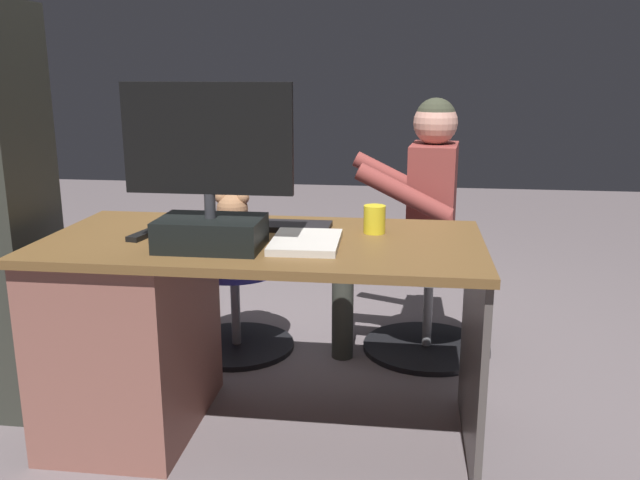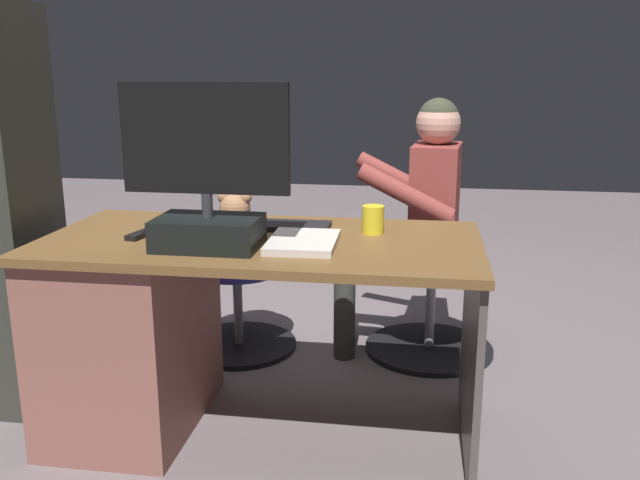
{
  "view_description": "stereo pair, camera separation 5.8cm",
  "coord_description": "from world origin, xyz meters",
  "views": [
    {
      "loc": [
        -0.49,
        2.6,
        1.3
      ],
      "look_at": [
        -0.16,
        0.08,
        0.65
      ],
      "focal_mm": 37.85,
      "sensor_mm": 36.0,
      "label": 1
    },
    {
      "loc": [
        -0.54,
        2.59,
        1.3
      ],
      "look_at": [
        -0.16,
        0.08,
        0.65
      ],
      "focal_mm": 37.85,
      "sensor_mm": 36.0,
      "label": 2
    }
  ],
  "objects": [
    {
      "name": "monitor",
      "position": [
        0.14,
        0.56,
        0.91
      ],
      "size": [
        0.54,
        0.23,
        0.53
      ],
      "color": "black",
      "rests_on": "desk"
    },
    {
      "name": "ground_plane",
      "position": [
        0.0,
        0.0,
        0.0
      ],
      "size": [
        10.0,
        10.0,
        0.0
      ],
      "primitive_type": "plane",
      "color": "slate"
    },
    {
      "name": "person",
      "position": [
        -0.51,
        -0.41,
        0.69
      ],
      "size": [
        0.57,
        0.51,
        1.18
      ],
      "color": "brown",
      "rests_on": "ground_plane"
    },
    {
      "name": "office_chair_teddy",
      "position": [
        0.3,
        -0.32,
        0.25
      ],
      "size": [
        0.55,
        0.55,
        0.44
      ],
      "color": "black",
      "rests_on": "ground_plane"
    },
    {
      "name": "computer_mouse",
      "position": [
        0.31,
        0.26,
        0.75
      ],
      "size": [
        0.06,
        0.1,
        0.04
      ],
      "primitive_type": "ellipsoid",
      "color": "#292D29",
      "rests_on": "desk"
    },
    {
      "name": "tv_remote",
      "position": [
        0.41,
        0.45,
        0.74
      ],
      "size": [
        0.07,
        0.16,
        0.02
      ],
      "primitive_type": "cube",
      "rotation": [
        0.0,
        0.0,
        -0.2
      ],
      "color": "black",
      "rests_on": "desk"
    },
    {
      "name": "teddy_bear",
      "position": [
        0.3,
        -0.33,
        0.59
      ],
      "size": [
        0.22,
        0.22,
        0.32
      ],
      "color": "#9F6E4B",
      "rests_on": "office_chair_teddy"
    },
    {
      "name": "keyboard",
      "position": [
        -0.01,
        0.25,
        0.74
      ],
      "size": [
        0.42,
        0.14,
        0.02
      ],
      "primitive_type": "cube",
      "color": "black",
      "rests_on": "desk"
    },
    {
      "name": "cup",
      "position": [
        -0.38,
        0.28,
        0.78
      ],
      "size": [
        0.08,
        0.08,
        0.1
      ],
      "primitive_type": "cylinder",
      "color": "yellow",
      "rests_on": "desk"
    },
    {
      "name": "visitor_chair",
      "position": [
        -0.6,
        -0.42,
        0.24
      ],
      "size": [
        0.6,
        0.6,
        0.44
      ],
      "color": "black",
      "rests_on": "ground_plane"
    },
    {
      "name": "desk",
      "position": [
        0.39,
        0.41,
        0.4
      ],
      "size": [
        1.5,
        0.74,
        0.73
      ],
      "color": "brown",
      "rests_on": "ground_plane"
    },
    {
      "name": "notebook_binder",
      "position": [
        -0.16,
        0.48,
        0.75
      ],
      "size": [
        0.23,
        0.31,
        0.02
      ],
      "primitive_type": "cube",
      "rotation": [
        0.0,
        0.0,
        0.03
      ],
      "color": "beige",
      "rests_on": "desk"
    }
  ]
}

